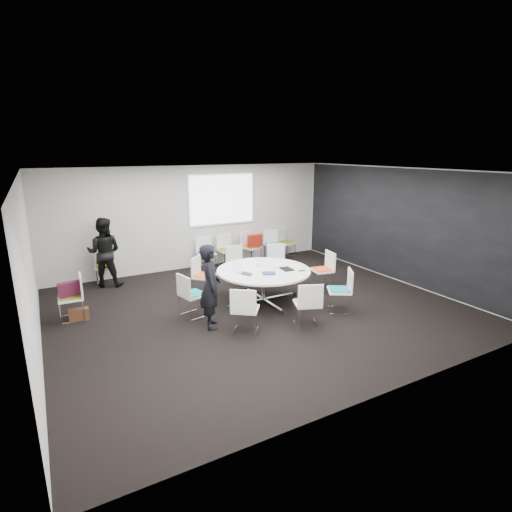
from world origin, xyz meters
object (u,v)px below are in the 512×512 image
chair_ring_b (276,268)px  cup (258,265)px  person_back (104,252)px  chair_back_c (251,253)px  conference_table (264,279)px  brown_bag (79,315)px  maroon_bag (70,289)px  chair_back_d (273,250)px  chair_person_back (105,273)px  person_main (210,286)px  chair_back_b (227,256)px  chair_ring_h (339,298)px  laptop (247,273)px  chair_ring_f (245,318)px  chair_spare_left (73,306)px  chair_ring_a (322,277)px  chair_ring_g (307,312)px  chair_back_a (206,259)px  chair_ring_e (193,303)px  chair_ring_d (204,283)px  chair_ring_c (238,271)px  chair_back_e (285,248)px

chair_ring_b → cup: size_ratio=9.78×
person_back → chair_back_c: bearing=-153.9°
conference_table → brown_bag: 3.74m
cup → maroon_bag: size_ratio=0.22×
conference_table → chair_back_d: bearing=55.7°
chair_person_back → person_back: (-0.00, -0.17, 0.56)m
chair_person_back → person_main: person_main is taller
chair_back_b → chair_ring_h: bearing=95.5°
chair_back_c → chair_person_back: same height
chair_ring_h → maroon_bag: (-4.82, 2.18, 0.34)m
laptop → chair_ring_f: bearing=128.7°
conference_table → chair_spare_left: (-3.70, 0.99, -0.24)m
person_main → chair_ring_a: bearing=-60.1°
chair_ring_g → chair_back_a: (-0.24, 4.40, 0.00)m
chair_back_b → cup: (-0.51, -2.69, 0.50)m
chair_ring_e → chair_back_d: size_ratio=1.00×
chair_ring_d → chair_spare_left: same height
chair_ring_c → person_main: (-1.61, -2.13, 0.51)m
chair_ring_h → brown_bag: size_ratio=2.44×
chair_back_e → chair_ring_a: bearing=55.7°
chair_ring_h → cup: size_ratio=9.78×
chair_back_c → chair_spare_left: size_ratio=1.00×
chair_ring_g → chair_back_a: 4.41m
chair_ring_h → person_main: (-2.58, 0.58, 0.51)m
person_back → brown_bag: (-0.82, -1.90, -0.71)m
conference_table → brown_bag: bearing=166.4°
chair_back_c → cup: 3.01m
conference_table → chair_ring_c: bearing=84.9°
chair_person_back → chair_spare_left: bearing=72.7°
chair_ring_g → person_back: size_ratio=0.53×
chair_back_d → cup: (-1.98, -2.64, 0.50)m
maroon_bag → brown_bag: bearing=-50.2°
chair_back_d → maroon_bag: chair_back_d is taller
chair_ring_f → chair_back_e: size_ratio=1.00×
chair_spare_left → maroon_bag: size_ratio=2.20×
chair_ring_d → chair_back_b: 2.41m
chair_person_back → laptop: bearing=135.6°
conference_table → chair_ring_g: (0.10, -1.47, -0.24)m
chair_back_d → chair_person_back: bearing=13.1°
chair_ring_a → chair_ring_b: bearing=37.9°
laptop → chair_back_a: bearing=-28.0°
chair_ring_b → chair_ring_d: (-2.04, -0.21, 0.00)m
chair_ring_g → maroon_bag: size_ratio=2.20×
chair_back_e → cup: 3.69m
chair_ring_h → cup: chair_ring_h is taller
chair_spare_left → chair_back_d: bearing=-68.4°
chair_ring_f → chair_back_a: bearing=114.6°
chair_ring_d → chair_back_c: bearing=175.6°
conference_table → chair_ring_g: 1.49m
chair_back_b → brown_bag: chair_back_b is taller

